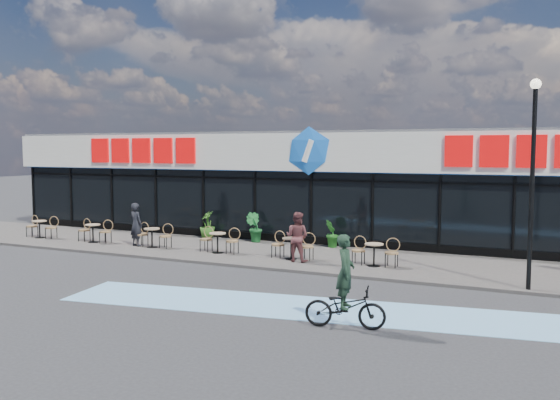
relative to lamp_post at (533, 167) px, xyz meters
The scene contains 17 objects.
ground 9.14m from the lamp_post, 164.27° to the right, with size 120.00×120.00×0.00m, color #28282B.
sidewalk 9.10m from the lamp_post, 164.92° to the left, with size 44.00×5.00×0.10m, color #514C48.
bike_lane 6.58m from the lamp_post, 137.63° to the right, with size 14.00×2.20×0.01m, color #6FA6D2.
building 11.23m from the lamp_post, 136.95° to the left, with size 30.60×6.57×4.75m.
lamp_post is the anchor object (origin of this frame).
bistro_set_0 19.51m from the lamp_post, behind, with size 1.54×0.62×0.90m.
bistro_set_1 16.64m from the lamp_post, behind, with size 1.54×0.62×0.90m.
bistro_set_2 13.78m from the lamp_post, behind, with size 1.54×0.62×0.90m.
bistro_set_3 10.97m from the lamp_post, behind, with size 1.54×0.62×0.90m.
bistro_set_4 8.22m from the lamp_post, 169.30° to the left, with size 1.54×0.62×0.90m.
bistro_set_5 5.64m from the lamp_post, 162.92° to the left, with size 1.54×0.62×0.90m.
potted_plant_left 13.71m from the lamp_post, 161.41° to the left, with size 0.65×0.65×1.15m, color #2E5E1B.
potted_plant_mid 11.56m from the lamp_post, 158.28° to the left, with size 0.66×0.53×1.20m, color #1A5E27.
potted_plant_right 8.67m from the lamp_post, 149.60° to the left, with size 0.59×0.48×1.07m, color #21661D.
patron_left 14.43m from the lamp_post, behind, with size 0.62×0.41×1.69m, color black.
patron_right 7.71m from the lamp_post, behind, with size 0.82×0.64×1.68m, color brown.
cyclist_a 6.74m from the lamp_post, 124.76° to the right, with size 1.85×0.94×2.06m.
Camera 1 is at (8.61, -14.79, 3.90)m, focal length 38.00 mm.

